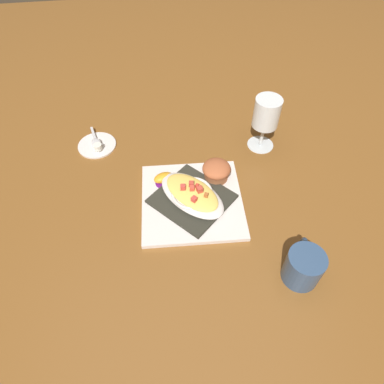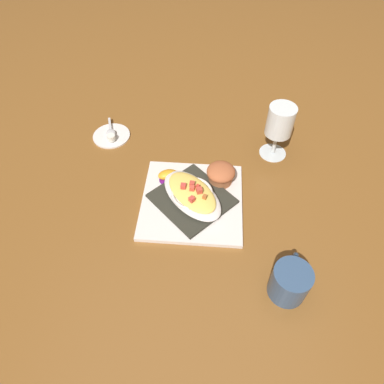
{
  "view_description": "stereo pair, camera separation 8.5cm",
  "coord_description": "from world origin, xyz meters",
  "px_view_note": "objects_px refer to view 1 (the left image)",
  "views": [
    {
      "loc": [
        -0.53,
        0.07,
        0.7
      ],
      "look_at": [
        0.0,
        0.0,
        0.04
      ],
      "focal_mm": 32.32,
      "sensor_mm": 36.0,
      "label": 1
    },
    {
      "loc": [
        -0.54,
        -0.01,
        0.7
      ],
      "look_at": [
        0.0,
        0.0,
        0.04
      ],
      "focal_mm": 32.32,
      "sensor_mm": 36.0,
      "label": 2
    }
  ],
  "objects_px": {
    "muffin": "(216,171)",
    "orange_garnish": "(163,178)",
    "coffee_mug": "(303,267)",
    "stemmed_glass": "(266,116)",
    "gratin_dish": "(192,194)",
    "spoon": "(96,141)",
    "creamer_saucer": "(97,145)",
    "square_plate": "(192,201)",
    "creamer_cup_0": "(98,147)"
  },
  "relations": [
    {
      "from": "muffin",
      "to": "orange_garnish",
      "type": "distance_m",
      "value": 0.14
    },
    {
      "from": "muffin",
      "to": "coffee_mug",
      "type": "bearing_deg",
      "value": -156.33
    },
    {
      "from": "orange_garnish",
      "to": "stemmed_glass",
      "type": "xyz_separation_m",
      "value": [
        0.11,
        -0.29,
        0.09
      ]
    },
    {
      "from": "muffin",
      "to": "coffee_mug",
      "type": "relative_size",
      "value": 0.69
    },
    {
      "from": "gratin_dish",
      "to": "muffin",
      "type": "bearing_deg",
      "value": -48.22
    },
    {
      "from": "orange_garnish",
      "to": "spoon",
      "type": "distance_m",
      "value": 0.25
    },
    {
      "from": "stemmed_glass",
      "to": "creamer_saucer",
      "type": "xyz_separation_m",
      "value": [
        0.06,
        0.47,
        -0.1
      ]
    },
    {
      "from": "square_plate",
      "to": "muffin",
      "type": "height_order",
      "value": "muffin"
    },
    {
      "from": "coffee_mug",
      "to": "gratin_dish",
      "type": "bearing_deg",
      "value": 41.35
    },
    {
      "from": "square_plate",
      "to": "creamer_cup_0",
      "type": "relative_size",
      "value": 10.47
    },
    {
      "from": "gratin_dish",
      "to": "creamer_saucer",
      "type": "height_order",
      "value": "gratin_dish"
    },
    {
      "from": "stemmed_glass",
      "to": "muffin",
      "type": "bearing_deg",
      "value": 127.32
    },
    {
      "from": "creamer_cup_0",
      "to": "stemmed_glass",
      "type": "bearing_deg",
      "value": -94.7
    },
    {
      "from": "spoon",
      "to": "gratin_dish",
      "type": "bearing_deg",
      "value": -135.31
    },
    {
      "from": "orange_garnish",
      "to": "stemmed_glass",
      "type": "distance_m",
      "value": 0.33
    },
    {
      "from": "muffin",
      "to": "creamer_cup_0",
      "type": "height_order",
      "value": "muffin"
    },
    {
      "from": "muffin",
      "to": "creamer_cup_0",
      "type": "xyz_separation_m",
      "value": [
        0.16,
        0.31,
        -0.02
      ]
    },
    {
      "from": "orange_garnish",
      "to": "creamer_saucer",
      "type": "bearing_deg",
      "value": 46.08
    },
    {
      "from": "gratin_dish",
      "to": "muffin",
      "type": "xyz_separation_m",
      "value": [
        0.07,
        -0.07,
        0.0
      ]
    },
    {
      "from": "muffin",
      "to": "creamer_saucer",
      "type": "relative_size",
      "value": 0.67
    },
    {
      "from": "spoon",
      "to": "square_plate",
      "type": "bearing_deg",
      "value": -135.3
    },
    {
      "from": "coffee_mug",
      "to": "spoon",
      "type": "distance_m",
      "value": 0.66
    },
    {
      "from": "square_plate",
      "to": "stemmed_glass",
      "type": "xyz_separation_m",
      "value": [
        0.18,
        -0.23,
        0.1
      ]
    },
    {
      "from": "gratin_dish",
      "to": "orange_garnish",
      "type": "distance_m",
      "value": 0.1
    },
    {
      "from": "creamer_cup_0",
      "to": "creamer_saucer",
      "type": "bearing_deg",
      "value": 13.79
    },
    {
      "from": "gratin_dish",
      "to": "coffee_mug",
      "type": "xyz_separation_m",
      "value": [
        -0.23,
        -0.2,
        0.0
      ]
    },
    {
      "from": "creamer_cup_0",
      "to": "muffin",
      "type": "bearing_deg",
      "value": -116.51
    },
    {
      "from": "gratin_dish",
      "to": "creamer_saucer",
      "type": "xyz_separation_m",
      "value": [
        0.25,
        0.25,
        -0.03
      ]
    },
    {
      "from": "square_plate",
      "to": "creamer_saucer",
      "type": "bearing_deg",
      "value": 45.07
    },
    {
      "from": "creamer_cup_0",
      "to": "coffee_mug",
      "type": "bearing_deg",
      "value": -135.57
    },
    {
      "from": "creamer_saucer",
      "to": "spoon",
      "type": "height_order",
      "value": "spoon"
    },
    {
      "from": "coffee_mug",
      "to": "creamer_cup_0",
      "type": "relative_size",
      "value": 4.46
    },
    {
      "from": "square_plate",
      "to": "creamer_saucer",
      "type": "height_order",
      "value": "square_plate"
    },
    {
      "from": "creamer_cup_0",
      "to": "gratin_dish",
      "type": "bearing_deg",
      "value": -132.68
    },
    {
      "from": "gratin_dish",
      "to": "creamer_cup_0",
      "type": "bearing_deg",
      "value": 47.32
    },
    {
      "from": "square_plate",
      "to": "spoon",
      "type": "height_order",
      "value": "spoon"
    },
    {
      "from": "orange_garnish",
      "to": "creamer_cup_0",
      "type": "height_order",
      "value": "orange_garnish"
    },
    {
      "from": "stemmed_glass",
      "to": "spoon",
      "type": "height_order",
      "value": "stemmed_glass"
    },
    {
      "from": "orange_garnish",
      "to": "coffee_mug",
      "type": "height_order",
      "value": "coffee_mug"
    },
    {
      "from": "orange_garnish",
      "to": "creamer_cup_0",
      "type": "relative_size",
      "value": 2.44
    },
    {
      "from": "gratin_dish",
      "to": "square_plate",
      "type": "bearing_deg",
      "value": 34.2
    },
    {
      "from": "coffee_mug",
      "to": "spoon",
      "type": "height_order",
      "value": "coffee_mug"
    },
    {
      "from": "creamer_cup_0",
      "to": "square_plate",
      "type": "bearing_deg",
      "value": -132.67
    },
    {
      "from": "orange_garnish",
      "to": "gratin_dish",
      "type": "bearing_deg",
      "value": -137.54
    },
    {
      "from": "gratin_dish",
      "to": "spoon",
      "type": "bearing_deg",
      "value": 44.69
    },
    {
      "from": "gratin_dish",
      "to": "creamer_cup_0",
      "type": "height_order",
      "value": "gratin_dish"
    },
    {
      "from": "gratin_dish",
      "to": "coffee_mug",
      "type": "bearing_deg",
      "value": -138.65
    },
    {
      "from": "gratin_dish",
      "to": "muffin",
      "type": "distance_m",
      "value": 0.1
    },
    {
      "from": "gratin_dish",
      "to": "creamer_saucer",
      "type": "relative_size",
      "value": 1.91
    },
    {
      "from": "orange_garnish",
      "to": "creamer_saucer",
      "type": "distance_m",
      "value": 0.25
    }
  ]
}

